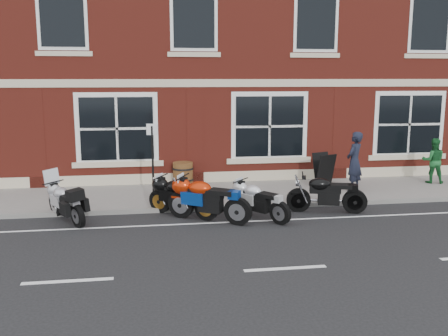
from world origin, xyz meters
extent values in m
plane|color=black|center=(0.00, 0.00, 0.00)|extent=(80.00, 80.00, 0.00)
cube|color=slate|center=(0.00, 3.00, 0.06)|extent=(30.00, 3.00, 0.12)
cube|color=slate|center=(0.00, 1.42, 0.06)|extent=(30.00, 0.16, 0.12)
cube|color=maroon|center=(0.00, 10.50, 6.00)|extent=(24.00, 12.00, 12.00)
cylinder|color=black|center=(-4.93, 1.46, 0.30)|extent=(0.41, 0.57, 0.59)
cylinder|color=black|center=(-4.22, 0.32, 0.30)|extent=(0.41, 0.57, 0.59)
cube|color=black|center=(-4.60, 0.93, 0.61)|extent=(0.58, 0.75, 0.20)
ellipsoid|color=#9D9CA0|center=(-4.67, 1.05, 0.72)|extent=(0.56, 0.62, 0.30)
cube|color=black|center=(-4.40, 0.62, 0.68)|extent=(0.47, 0.56, 0.09)
cube|color=silver|center=(-4.92, 1.45, 1.06)|extent=(0.35, 0.24, 0.42)
cylinder|color=black|center=(-1.71, 0.83, 0.35)|extent=(0.67, 0.50, 0.70)
cylinder|color=black|center=(-0.37, -0.04, 0.35)|extent=(0.67, 0.50, 0.70)
cube|color=black|center=(-1.08, 0.42, 0.72)|extent=(0.88, 0.70, 0.24)
ellipsoid|color=#AA2307|center=(-1.22, 0.51, 0.86)|extent=(0.73, 0.67, 0.35)
cube|color=black|center=(-0.72, 0.18, 0.81)|extent=(0.66, 0.57, 0.11)
cylinder|color=black|center=(-2.23, 1.39, 0.32)|extent=(0.58, 0.51, 0.64)
cylinder|color=black|center=(-1.09, 0.47, 0.32)|extent=(0.58, 0.51, 0.64)
cube|color=black|center=(-1.70, 0.96, 0.66)|extent=(0.78, 0.69, 0.22)
ellipsoid|color=black|center=(-1.82, 1.06, 0.78)|extent=(0.67, 0.64, 0.32)
cube|color=black|center=(-1.39, 0.71, 0.74)|extent=(0.59, 0.55, 0.10)
cylinder|color=black|center=(-0.14, 0.92, 0.30)|extent=(0.45, 0.55, 0.60)
cylinder|color=black|center=(0.67, -0.17, 0.30)|extent=(0.45, 0.55, 0.60)
cube|color=black|center=(0.24, 0.41, 0.62)|extent=(0.63, 0.74, 0.21)
ellipsoid|color=silver|center=(0.15, 0.53, 0.73)|extent=(0.58, 0.62, 0.30)
cube|color=black|center=(0.46, 0.11, 0.69)|extent=(0.50, 0.56, 0.09)
cylinder|color=black|center=(1.45, 0.93, 0.33)|extent=(0.66, 0.30, 0.65)
cylinder|color=black|center=(2.88, 0.54, 0.33)|extent=(0.66, 0.30, 0.65)
cube|color=black|center=(2.12, 0.75, 0.67)|extent=(0.85, 0.45, 0.22)
ellipsoid|color=black|center=(1.97, 0.79, 0.80)|extent=(0.65, 0.50, 0.33)
cube|color=black|center=(2.51, 0.64, 0.75)|extent=(0.61, 0.40, 0.10)
imported|color=black|center=(3.71, 2.59, 1.04)|extent=(0.79, 0.78, 1.84)
imported|color=#195827|center=(6.80, 3.34, 0.87)|extent=(0.88, 0.79, 1.49)
cylinder|color=#451D12|center=(-1.44, 4.19, 0.50)|extent=(0.65, 0.65, 0.76)
cylinder|color=black|center=(-1.44, 4.19, 0.32)|extent=(0.68, 0.68, 0.05)
cylinder|color=black|center=(-1.44, 4.19, 0.68)|extent=(0.68, 0.68, 0.05)
cylinder|color=black|center=(-2.41, 2.20, 1.19)|extent=(0.06, 0.06, 2.14)
cube|color=silver|center=(-2.41, 2.20, 2.16)|extent=(0.30, 0.11, 0.31)
camera|label=1|loc=(-2.50, -11.70, 3.58)|focal=40.00mm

